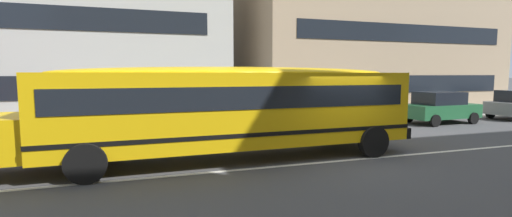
# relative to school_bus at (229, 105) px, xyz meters

# --- Properties ---
(ground_plane) EXTENTS (400.00, 400.00, 0.00)m
(ground_plane) POSITION_rel_school_bus_xyz_m (3.31, -1.26, -1.65)
(ground_plane) COLOR #424244
(sidewalk_far) EXTENTS (120.00, 3.00, 0.01)m
(sidewalk_far) POSITION_rel_school_bus_xyz_m (3.31, 6.65, -1.65)
(sidewalk_far) COLOR gray
(sidewalk_far) RESTS_ON ground_plane
(lane_centreline) EXTENTS (110.00, 0.16, 0.01)m
(lane_centreline) POSITION_rel_school_bus_xyz_m (3.31, -1.26, -1.65)
(lane_centreline) COLOR silver
(lane_centreline) RESTS_ON ground_plane
(school_bus) EXTENTS (12.48, 2.96, 2.78)m
(school_bus) POSITION_rel_school_bus_xyz_m (0.00, 0.00, 0.00)
(school_bus) COLOR yellow
(school_bus) RESTS_ON ground_plane
(parked_car_green_beside_sign) EXTENTS (3.97, 2.02, 1.64)m
(parked_car_green_beside_sign) POSITION_rel_school_bus_xyz_m (12.28, 4.06, -0.81)
(parked_car_green_beside_sign) COLOR #236038
(parked_car_green_beside_sign) RESTS_ON ground_plane
(apartment_block_far_centre) EXTENTS (18.18, 11.79, 13.30)m
(apartment_block_far_centre) POSITION_rel_school_bus_xyz_m (13.59, 14.02, 5.00)
(apartment_block_far_centre) COLOR tan
(apartment_block_far_centre) RESTS_ON ground_plane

